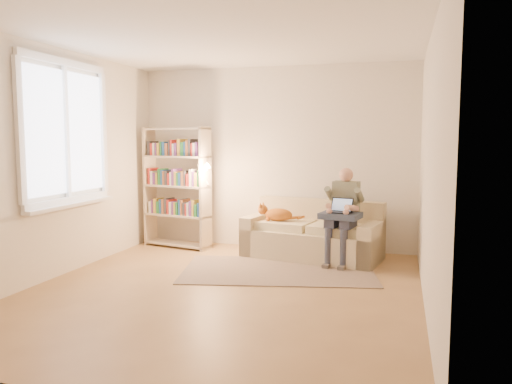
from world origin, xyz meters
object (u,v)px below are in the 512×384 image
(bookshelf, at_px, (177,181))
(person, at_px, (343,210))
(laptop, at_px, (334,208))
(sofa, at_px, (313,237))
(cat, at_px, (280,214))

(bookshelf, bearing_deg, person, 4.54)
(person, height_order, bookshelf, bookshelf)
(person, xyz_separation_m, bookshelf, (-2.42, 0.32, 0.28))
(laptop, height_order, bookshelf, bookshelf)
(sofa, distance_m, cat, 0.53)
(bookshelf, bearing_deg, cat, 7.28)
(cat, height_order, laptop, laptop)
(sofa, height_order, cat, sofa)
(sofa, relative_size, bookshelf, 1.08)
(sofa, relative_size, cat, 3.21)
(cat, bearing_deg, person, -1.77)
(person, distance_m, cat, 0.89)
(sofa, height_order, person, person)
(cat, xyz_separation_m, laptop, (0.76, -0.26, 0.14))
(sofa, distance_m, laptop, 0.61)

